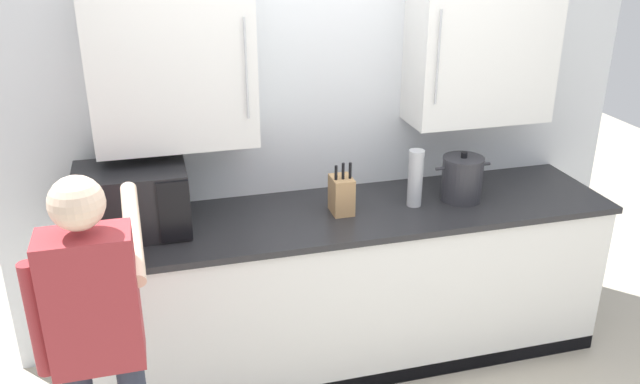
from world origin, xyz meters
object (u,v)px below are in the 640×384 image
Objects in this scene: microwave_oven at (126,202)px; stock_pot at (462,179)px; person_figure at (97,331)px; thermos_flask at (415,178)px; knife_block at (342,195)px.

stock_pot is (1.80, -0.06, -0.04)m from microwave_oven.
microwave_oven is 0.89m from person_figure.
microwave_oven is 2.38× the size of stock_pot.
person_figure reaches higher than stock_pot.
thermos_flask is 0.20× the size of person_figure.
stock_pot is at bearing 0.79° from thermos_flask.
knife_block is 0.91× the size of thermos_flask.
microwave_oven is 1.11m from knife_block.
person_figure is (-0.13, -0.87, -0.16)m from microwave_oven.
stock_pot is at bearing -0.86° from knife_block.
thermos_flask is at bearing -179.21° from stock_pot.
microwave_oven reaches higher than stock_pot.
knife_block is at bearing 178.02° from thermos_flask.
thermos_flask is (1.52, -0.06, -0.01)m from microwave_oven.
microwave_oven is at bearing 177.77° from thermos_flask.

